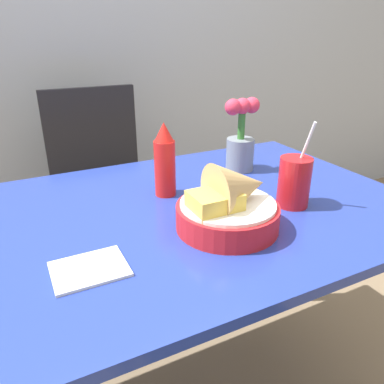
{
  "coord_description": "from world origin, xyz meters",
  "views": [
    {
      "loc": [
        -0.33,
        -0.78,
        1.16
      ],
      "look_at": [
        0.04,
        -0.04,
        0.8
      ],
      "focal_mm": 35.0,
      "sensor_mm": 36.0,
      "label": 1
    }
  ],
  "objects_px": {
    "ketchup_bottle": "(165,161)",
    "drink_cup": "(294,183)",
    "chair_far_window": "(101,179)",
    "flower_vase": "(241,139)",
    "food_basket": "(231,205)"
  },
  "relations": [
    {
      "from": "flower_vase",
      "to": "chair_far_window",
      "type": "bearing_deg",
      "value": 118.05
    },
    {
      "from": "food_basket",
      "to": "drink_cup",
      "type": "xyz_separation_m",
      "value": [
        0.21,
        0.03,
        0.0
      ]
    },
    {
      "from": "ketchup_bottle",
      "to": "drink_cup",
      "type": "height_order",
      "value": "drink_cup"
    },
    {
      "from": "food_basket",
      "to": "drink_cup",
      "type": "distance_m",
      "value": 0.21
    },
    {
      "from": "ketchup_bottle",
      "to": "flower_vase",
      "type": "distance_m",
      "value": 0.3
    },
    {
      "from": "food_basket",
      "to": "flower_vase",
      "type": "height_order",
      "value": "flower_vase"
    },
    {
      "from": "chair_far_window",
      "to": "flower_vase",
      "type": "relative_size",
      "value": 4.09
    },
    {
      "from": "flower_vase",
      "to": "drink_cup",
      "type": "bearing_deg",
      "value": -95.29
    },
    {
      "from": "ketchup_bottle",
      "to": "drink_cup",
      "type": "distance_m",
      "value": 0.34
    },
    {
      "from": "ketchup_bottle",
      "to": "drink_cup",
      "type": "xyz_separation_m",
      "value": [
        0.27,
        -0.21,
        -0.04
      ]
    },
    {
      "from": "chair_far_window",
      "to": "flower_vase",
      "type": "distance_m",
      "value": 0.74
    },
    {
      "from": "ketchup_bottle",
      "to": "drink_cup",
      "type": "relative_size",
      "value": 0.9
    },
    {
      "from": "ketchup_bottle",
      "to": "flower_vase",
      "type": "bearing_deg",
      "value": 14.78
    },
    {
      "from": "chair_far_window",
      "to": "ketchup_bottle",
      "type": "distance_m",
      "value": 0.74
    },
    {
      "from": "ketchup_bottle",
      "to": "drink_cup",
      "type": "bearing_deg",
      "value": -38.41
    }
  ]
}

